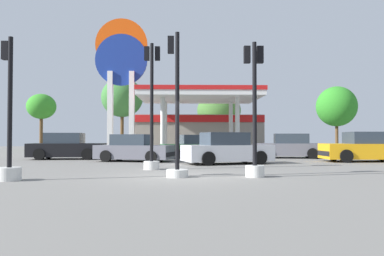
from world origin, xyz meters
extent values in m
plane|color=slate|center=(0.00, 0.00, 0.00)|extent=(90.00, 90.00, 0.00)
cube|color=gray|center=(1.28, 22.96, 1.64)|extent=(11.59, 5.79, 3.28)
cube|color=red|center=(1.28, 20.02, 2.93)|extent=(11.59, 0.12, 0.60)
cube|color=white|center=(1.28, 16.35, 4.36)|extent=(8.86, 6.84, 0.35)
cube|color=red|center=(1.28, 16.35, 4.69)|extent=(8.96, 6.94, 0.30)
cylinder|color=silver|center=(-1.38, 14.47, 2.09)|extent=(0.32, 0.32, 4.19)
cylinder|color=silver|center=(3.94, 14.47, 2.09)|extent=(0.32, 0.32, 4.19)
cylinder|color=silver|center=(-1.38, 18.23, 2.09)|extent=(0.32, 0.32, 4.19)
cylinder|color=silver|center=(3.94, 18.23, 2.09)|extent=(0.32, 0.32, 4.19)
cube|color=#4C4C51|center=(1.28, 16.35, 0.55)|extent=(0.90, 0.60, 1.10)
cube|color=white|center=(-5.68, 17.66, 3.27)|extent=(0.40, 0.56, 6.54)
cube|color=white|center=(-3.98, 17.66, 3.27)|extent=(0.40, 0.56, 6.54)
cylinder|color=navy|center=(-4.83, 17.66, 7.47)|extent=(4.12, 0.22, 4.12)
cylinder|color=#EA4C0C|center=(-4.83, 17.68, 8.70)|extent=(4.12, 0.22, 4.12)
cube|color=white|center=(-4.83, 17.72, 8.08)|extent=(3.79, 0.08, 0.74)
cylinder|color=black|center=(8.50, 6.92, 0.34)|extent=(0.69, 0.25, 0.68)
cylinder|color=black|center=(8.53, 8.75, 0.34)|extent=(0.69, 0.25, 0.68)
cylinder|color=black|center=(11.31, 8.70, 0.34)|extent=(0.69, 0.25, 0.68)
cube|color=orange|center=(9.91, 7.81, 0.56)|extent=(4.52, 1.96, 0.81)
cube|color=#2D3842|center=(10.07, 7.81, 1.27)|extent=(2.16, 1.70, 0.68)
cube|color=black|center=(7.71, 7.85, 0.45)|extent=(0.16, 1.79, 0.26)
cylinder|color=black|center=(-5.58, 11.54, 0.34)|extent=(0.68, 0.26, 0.67)
cylinder|color=black|center=(-5.50, 9.74, 0.34)|extent=(0.68, 0.26, 0.67)
cylinder|color=black|center=(-8.31, 11.42, 0.34)|extent=(0.68, 0.26, 0.67)
cylinder|color=black|center=(-8.23, 9.62, 0.34)|extent=(0.68, 0.26, 0.67)
cube|color=black|center=(-6.91, 10.58, 0.55)|extent=(4.48, 2.03, 0.80)
cube|color=#2D3842|center=(-7.06, 10.57, 1.25)|extent=(2.16, 1.72, 0.67)
cube|color=black|center=(-4.75, 10.67, 0.44)|extent=(0.20, 1.76, 0.25)
cylinder|color=black|center=(5.33, 10.95, 0.33)|extent=(0.68, 0.33, 0.66)
cylinder|color=black|center=(5.62, 12.69, 0.33)|extent=(0.68, 0.33, 0.66)
cylinder|color=black|center=(7.97, 10.52, 0.33)|extent=(0.68, 0.33, 0.66)
cylinder|color=black|center=(8.26, 12.26, 0.33)|extent=(0.68, 0.33, 0.66)
cube|color=slate|center=(6.79, 11.61, 0.54)|extent=(4.54, 2.48, 0.78)
cube|color=#2D3842|center=(6.95, 11.58, 1.22)|extent=(2.28, 1.91, 0.66)
cube|color=black|center=(4.71, 11.95, 0.43)|extent=(0.40, 1.71, 0.25)
cylinder|color=black|center=(-0.28, 10.32, 0.31)|extent=(0.66, 0.35, 0.63)
cylinder|color=black|center=(-0.65, 11.96, 0.31)|extent=(0.66, 0.35, 0.63)
cylinder|color=black|center=(2.20, 10.88, 0.31)|extent=(0.66, 0.35, 0.63)
cylinder|color=black|center=(1.83, 12.52, 0.31)|extent=(0.66, 0.35, 0.63)
cube|color=#1E5928|center=(0.77, 11.42, 0.52)|extent=(4.38, 2.58, 0.74)
cube|color=#2D3842|center=(0.92, 11.45, 1.16)|extent=(2.24, 1.92, 0.63)
cube|color=black|center=(-1.19, 10.98, 0.41)|extent=(0.47, 1.62, 0.23)
cylinder|color=black|center=(-1.14, 8.76, 0.31)|extent=(0.66, 0.37, 0.63)
cylinder|color=black|center=(-1.58, 7.13, 0.31)|extent=(0.66, 0.37, 0.63)
cylinder|color=black|center=(-3.60, 9.42, 0.31)|extent=(0.66, 0.37, 0.63)
cylinder|color=black|center=(-4.04, 7.79, 0.31)|extent=(0.66, 0.37, 0.63)
cube|color=slate|center=(-2.59, 8.28, 0.52)|extent=(4.41, 2.72, 0.74)
cube|color=#2D3842|center=(-2.73, 8.31, 1.16)|extent=(2.28, 1.98, 0.63)
cube|color=black|center=(-0.64, 7.76, 0.41)|extent=(0.53, 1.61, 0.23)
cylinder|color=black|center=(3.29, 7.45, 0.33)|extent=(0.70, 0.41, 0.66)
cylinder|color=black|center=(3.80, 5.75, 0.33)|extent=(0.70, 0.41, 0.66)
cylinder|color=black|center=(0.72, 6.68, 0.33)|extent=(0.70, 0.41, 0.66)
cylinder|color=black|center=(1.23, 4.98, 0.33)|extent=(0.70, 0.41, 0.66)
cube|color=silver|center=(2.26, 6.22, 0.54)|extent=(4.66, 2.98, 0.78)
cube|color=#2D3842|center=(2.11, 6.17, 1.22)|extent=(2.43, 2.13, 0.66)
cube|color=black|center=(4.29, 6.82, 0.43)|extent=(0.61, 1.68, 0.25)
cylinder|color=silver|center=(2.43, -0.13, 0.19)|extent=(0.62, 0.62, 0.38)
cylinder|color=black|center=(2.43, -0.13, 2.43)|extent=(0.14, 0.14, 4.10)
cube|color=black|center=(2.21, 0.03, 4.09)|extent=(0.21, 0.20, 0.57)
sphere|color=red|center=(2.21, 0.15, 4.27)|extent=(0.15, 0.15, 0.15)
sphere|color=#D89E0C|center=(2.21, 0.15, 4.09)|extent=(0.15, 0.15, 0.15)
sphere|color=green|center=(2.21, 0.15, 3.91)|extent=(0.15, 0.15, 0.15)
cube|color=black|center=(2.65, 0.03, 4.09)|extent=(0.21, 0.20, 0.57)
sphere|color=red|center=(2.65, 0.15, 4.27)|extent=(0.15, 0.15, 0.15)
sphere|color=#D89E0C|center=(2.65, 0.15, 4.09)|extent=(0.15, 0.15, 0.15)
sphere|color=green|center=(2.65, 0.15, 3.91)|extent=(0.15, 0.15, 0.15)
cylinder|color=silver|center=(-1.22, 2.95, 0.17)|extent=(0.64, 0.64, 0.34)
cylinder|color=black|center=(-1.22, 2.95, 2.75)|extent=(0.14, 0.14, 4.83)
cube|color=black|center=(-1.44, 3.11, 4.79)|extent=(0.21, 0.20, 0.57)
sphere|color=red|center=(-1.44, 3.23, 4.97)|extent=(0.15, 0.15, 0.15)
sphere|color=#D89E0C|center=(-1.44, 3.23, 4.79)|extent=(0.15, 0.15, 0.15)
sphere|color=green|center=(-1.44, 3.23, 4.61)|extent=(0.15, 0.15, 0.15)
cube|color=black|center=(-1.00, 3.11, 4.79)|extent=(0.21, 0.20, 0.57)
sphere|color=red|center=(-1.00, 3.23, 4.97)|extent=(0.15, 0.15, 0.15)
sphere|color=#D89E0C|center=(-1.00, 3.23, 4.79)|extent=(0.15, 0.15, 0.15)
sphere|color=green|center=(-1.00, 3.23, 4.61)|extent=(0.15, 0.15, 0.15)
cylinder|color=silver|center=(-5.20, -1.00, 0.20)|extent=(0.70, 0.70, 0.40)
cylinder|color=black|center=(-5.20, -1.00, 2.39)|extent=(0.14, 0.14, 3.98)
cube|color=black|center=(-5.42, -0.84, 3.99)|extent=(0.21, 0.20, 0.57)
sphere|color=red|center=(-5.42, -0.72, 4.17)|extent=(0.15, 0.15, 0.15)
sphere|color=#D89E0C|center=(-5.42, -0.72, 3.99)|extent=(0.15, 0.15, 0.15)
sphere|color=green|center=(-5.42, -0.72, 3.81)|extent=(0.15, 0.15, 0.15)
cylinder|color=silver|center=(-0.13, -0.12, 0.13)|extent=(0.72, 0.72, 0.25)
cylinder|color=black|center=(-0.13, -0.12, 2.52)|extent=(0.14, 0.14, 4.54)
cube|color=black|center=(-0.35, 0.04, 4.41)|extent=(0.21, 0.20, 0.57)
sphere|color=red|center=(-0.35, 0.16, 4.59)|extent=(0.15, 0.15, 0.15)
sphere|color=#D89E0C|center=(-0.35, 0.16, 4.41)|extent=(0.15, 0.15, 0.15)
sphere|color=green|center=(-0.35, 0.16, 4.23)|extent=(0.15, 0.15, 0.15)
cylinder|color=brown|center=(-14.62, 27.32, 1.71)|extent=(0.34, 0.34, 3.41)
ellipsoid|color=#358D28|center=(-14.62, 27.32, 4.53)|extent=(2.97, 2.97, 2.60)
cylinder|color=brown|center=(-6.34, 27.71, 1.94)|extent=(0.35, 0.35, 3.89)
ellipsoid|color=#397636|center=(-6.34, 27.71, 5.51)|extent=(4.34, 4.34, 4.12)
cylinder|color=brown|center=(3.86, 27.65, 1.23)|extent=(0.37, 0.37, 2.45)
ellipsoid|color=#3F6B2E|center=(3.86, 27.65, 4.18)|extent=(4.60, 4.60, 3.74)
cylinder|color=brown|center=(16.60, 28.12, 1.52)|extent=(0.32, 0.32, 3.05)
ellipsoid|color=#2D8424|center=(16.60, 28.12, 4.65)|extent=(4.28, 4.28, 4.30)
camera|label=1|loc=(0.06, -12.78, 1.30)|focal=35.99mm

